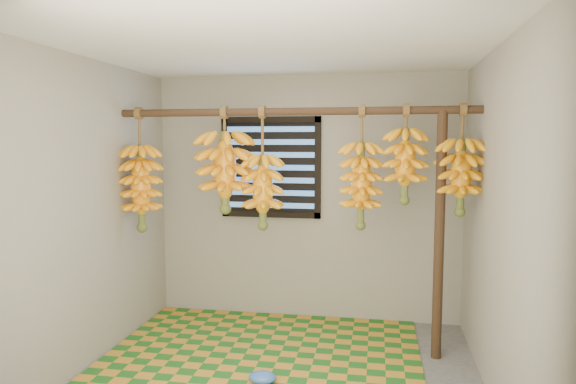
% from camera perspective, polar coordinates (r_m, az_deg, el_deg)
% --- Properties ---
extents(ceiling, '(3.00, 3.00, 0.01)m').
position_cam_1_polar(ceiling, '(3.63, -1.68, 15.96)').
color(ceiling, silver).
rests_on(ceiling, wall_back).
extents(wall_back, '(3.00, 0.01, 2.40)m').
position_cam_1_polar(wall_back, '(5.08, 2.00, -0.66)').
color(wall_back, gray).
rests_on(wall_back, floor).
extents(wall_left, '(0.01, 3.00, 2.40)m').
position_cam_1_polar(wall_left, '(4.20, -22.16, -2.39)').
color(wall_left, gray).
rests_on(wall_left, floor).
extents(wall_right, '(0.01, 3.00, 2.40)m').
position_cam_1_polar(wall_right, '(3.61, 22.49, -3.64)').
color(wall_right, gray).
rests_on(wall_right, floor).
extents(window, '(1.00, 0.04, 1.00)m').
position_cam_1_polar(window, '(5.09, -1.94, 2.75)').
color(window, black).
rests_on(window, wall_back).
extents(hanging_pole, '(3.00, 0.06, 0.06)m').
position_cam_1_polar(hanging_pole, '(4.26, 0.38, 8.92)').
color(hanging_pole, '#3B2919').
rests_on(hanging_pole, wall_left).
extents(support_post, '(0.08, 0.08, 2.00)m').
position_cam_1_polar(support_post, '(4.28, 16.46, -4.77)').
color(support_post, '#3B2919').
rests_on(support_post, floor).
extents(woven_mat, '(2.59, 2.08, 0.01)m').
position_cam_1_polar(woven_mat, '(4.42, -2.91, -17.71)').
color(woven_mat, '#1C5D1B').
rests_on(woven_mat, floor).
extents(plastic_bag, '(0.21, 0.16, 0.08)m').
position_cam_1_polar(plastic_bag, '(3.95, -2.85, -19.88)').
color(plastic_bag, '#305CB4').
rests_on(plastic_bag, woven_mat).
extents(banana_bunch_a, '(0.32, 0.32, 1.08)m').
position_cam_1_polar(banana_bunch_a, '(4.71, -16.02, 0.45)').
color(banana_bunch_a, brown).
rests_on(banana_bunch_a, hanging_pole).
extents(banana_bunch_b, '(0.44, 0.44, 0.89)m').
position_cam_1_polar(banana_bunch_b, '(4.40, -7.01, 2.22)').
color(banana_bunch_b, brown).
rests_on(banana_bunch_b, hanging_pole).
extents(banana_bunch_c, '(0.33, 0.33, 1.02)m').
position_cam_1_polar(banana_bunch_c, '(4.33, -2.83, 0.08)').
color(banana_bunch_c, brown).
rests_on(banana_bunch_c, hanging_pole).
extents(banana_bunch_d, '(0.32, 0.32, 1.00)m').
position_cam_1_polar(banana_bunch_d, '(4.20, 8.12, 0.76)').
color(banana_bunch_d, brown).
rests_on(banana_bunch_d, hanging_pole).
extents(banana_bunch_e, '(0.36, 0.36, 0.87)m').
position_cam_1_polar(banana_bunch_e, '(4.24, 18.65, 1.61)').
color(banana_bunch_e, brown).
rests_on(banana_bunch_e, hanging_pole).
extents(banana_bunch_f, '(0.32, 0.32, 0.78)m').
position_cam_1_polar(banana_bunch_f, '(4.19, 12.88, 2.88)').
color(banana_bunch_f, brown).
rests_on(banana_bunch_f, hanging_pole).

